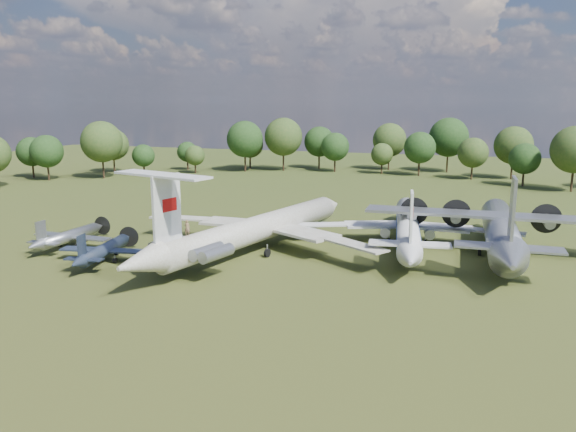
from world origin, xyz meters
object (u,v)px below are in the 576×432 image
(an12_transport, at_px, (501,236))
(il62_airliner, at_px, (258,233))
(small_prop_west, at_px, (104,253))
(tu104_jet, at_px, (407,230))
(small_prop_northwest, at_px, (70,239))
(person_on_il62, at_px, (187,228))

(an12_transport, bearing_deg, il62_airliner, -166.56)
(il62_airliner, distance_m, small_prop_west, 20.53)
(small_prop_west, bearing_deg, tu104_jet, 21.67)
(tu104_jet, bearing_deg, small_prop_northwest, -167.44)
(il62_airliner, bearing_deg, small_prop_west, -130.89)
(il62_airliner, height_order, small_prop_west, il62_airliner)
(tu104_jet, bearing_deg, small_prop_west, -156.68)
(an12_transport, bearing_deg, person_on_il62, -149.64)
(tu104_jet, relative_size, small_prop_west, 2.57)
(il62_airliner, bearing_deg, small_prop_northwest, -151.08)
(small_prop_northwest, bearing_deg, tu104_jet, 21.36)
(small_prop_west, distance_m, person_on_il62, 14.31)
(il62_airliner, height_order, person_on_il62, person_on_il62)
(an12_transport, height_order, person_on_il62, person_on_il62)
(an12_transport, relative_size, small_prop_west, 2.45)
(small_prop_northwest, bearing_deg, il62_airliner, 15.20)
(small_prop_west, bearing_deg, an12_transport, 12.91)
(il62_airliner, relative_size, an12_transport, 1.24)
(an12_transport, height_order, small_prop_west, an12_transport)
(small_prop_northwest, bearing_deg, small_prop_west, -26.27)
(tu104_jet, distance_m, small_prop_northwest, 48.71)
(small_prop_west, xyz_separation_m, small_prop_northwest, (-9.43, 5.01, -0.01))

